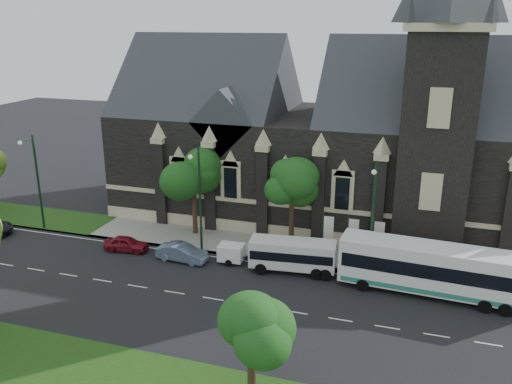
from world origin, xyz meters
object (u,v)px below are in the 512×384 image
at_px(sedan, 182,253).
at_px(banner_flag_center, 351,234).
at_px(box_trailer, 231,253).
at_px(street_lamp_far, 36,177).
at_px(tree_walk_right, 295,182).
at_px(street_lamp_mid, 199,194).
at_px(car_far_red, 126,244).
at_px(tree_park_east, 256,325).
at_px(tour_coach, 430,268).
at_px(banner_flag_right, 377,237).
at_px(street_lamp_near, 373,213).
at_px(banner_flag_left, 326,232).
at_px(tree_walk_left, 196,174).
at_px(shuttle_bus, 293,254).

bearing_deg(sedan, banner_flag_center, -69.64).
bearing_deg(box_trailer, street_lamp_far, 173.67).
bearing_deg(tree_walk_right, box_trailer, -130.15).
bearing_deg(street_lamp_mid, car_far_red, -164.13).
bearing_deg(sedan, tree_park_east, -139.32).
distance_m(banner_flag_center, tour_coach, 7.07).
xyz_separation_m(banner_flag_center, sedan, (-13.02, -3.95, -1.68)).
bearing_deg(tree_walk_right, car_far_red, -158.08).
height_order(banner_flag_right, box_trailer, banner_flag_right).
distance_m(banner_flag_center, sedan, 13.71).
xyz_separation_m(street_lamp_near, car_far_red, (-20.08, -1.73, -4.47)).
height_order(banner_flag_center, sedan, banner_flag_center).
bearing_deg(car_far_red, tree_walk_right, -74.90).
relative_size(tour_coach, car_far_red, 3.37).
height_order(street_lamp_far, banner_flag_center, street_lamp_far).
relative_size(street_lamp_near, banner_flag_left, 2.25).
xyz_separation_m(street_lamp_near, tour_coach, (4.36, -1.68, -3.12)).
distance_m(street_lamp_mid, tour_coach, 18.70).
distance_m(box_trailer, sedan, 4.02).
bearing_deg(street_lamp_mid, tree_walk_right, 26.65).
relative_size(tree_park_east, street_lamp_mid, 0.70).
bearing_deg(sedan, street_lamp_mid, -16.22).
relative_size(street_lamp_mid, car_far_red, 2.39).
distance_m(tree_walk_right, street_lamp_far, 23.50).
distance_m(tree_walk_left, car_far_red, 8.53).
height_order(tour_coach, car_far_red, tour_coach).
distance_m(street_lamp_far, shuttle_bus, 24.59).
bearing_deg(street_lamp_far, tree_walk_left, 14.26).
bearing_deg(street_lamp_mid, tree_park_east, -58.21).
distance_m(street_lamp_mid, banner_flag_left, 10.81).
distance_m(street_lamp_far, banner_flag_left, 26.50).
distance_m(tree_park_east, banner_flag_center, 18.58).
distance_m(banner_flag_right, tour_coach, 5.45).
bearing_deg(banner_flag_right, tree_park_east, -102.65).
bearing_deg(tree_park_east, tree_walk_left, 120.87).
distance_m(banner_flag_right, car_far_red, 20.76).
xyz_separation_m(banner_flag_left, car_far_red, (-16.37, -3.64, -1.74)).
height_order(street_lamp_mid, sedan, street_lamp_mid).
bearing_deg(tree_walk_left, banner_flag_center, -6.89).
height_order(tree_walk_right, street_lamp_far, street_lamp_far).
bearing_deg(street_lamp_near, street_lamp_mid, 180.00).
height_order(tree_park_east, shuttle_bus, tree_park_east).
bearing_deg(box_trailer, tree_park_east, -68.26).
relative_size(tree_walk_left, tour_coach, 0.60).
relative_size(tree_park_east, car_far_red, 1.66).
distance_m(street_lamp_near, sedan, 15.51).
relative_size(tree_walk_left, box_trailer, 2.64).
xyz_separation_m(banner_flag_left, tour_coach, (8.08, -3.59, -0.39)).
relative_size(banner_flag_center, banner_flag_right, 1.00).
xyz_separation_m(street_lamp_far, banner_flag_right, (30.29, 1.91, -2.73)).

